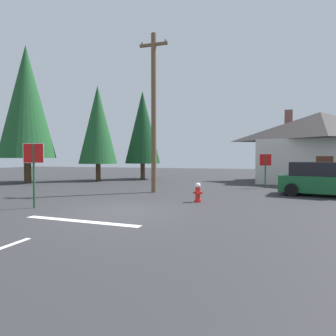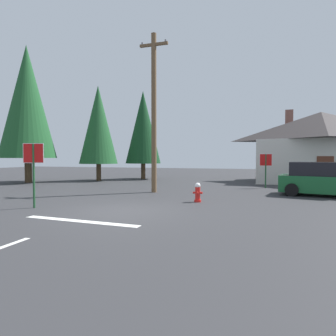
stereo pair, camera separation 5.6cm
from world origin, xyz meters
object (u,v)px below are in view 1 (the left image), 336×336
parked_car (322,180)px  pine_tree_short_left (26,102)px  fire_hydrant (198,193)px  house (320,146)px  utility_pole (154,110)px  stop_sign_far (265,164)px  stop_sign_near (34,162)px  pine_tree_mid_left (98,125)px  pine_tree_tall_left (143,127)px

parked_car → pine_tree_short_left: 20.67m
fire_hydrant → house: size_ratio=0.08×
utility_pole → stop_sign_far: 7.79m
house → stop_sign_far: bearing=-127.8°
stop_sign_near → pine_tree_mid_left: pine_tree_mid_left is taller
stop_sign_far → pine_tree_tall_left: bearing=155.3°
stop_sign_far → pine_tree_short_left: size_ratio=0.21×
fire_hydrant → parked_car: size_ratio=0.19×
utility_pole → pine_tree_mid_left: 9.43m
pine_tree_short_left → pine_tree_tall_left: bearing=40.0°
pine_tree_tall_left → stop_sign_near: bearing=-83.4°
stop_sign_far → pine_tree_mid_left: pine_tree_mid_left is taller
pine_tree_tall_left → pine_tree_short_left: size_ratio=0.74×
utility_pole → fire_hydrant: bearing=-41.8°
pine_tree_mid_left → fire_hydrant: bearing=-40.9°
utility_pole → pine_tree_short_left: bearing=165.4°
fire_hydrant → utility_pole: utility_pole is taller
stop_sign_far → pine_tree_short_left: pine_tree_short_left is taller
fire_hydrant → pine_tree_short_left: (-14.39, 5.66, 5.71)m
fire_hydrant → pine_tree_short_left: bearing=158.5°
fire_hydrant → utility_pole: size_ratio=0.10×
pine_tree_mid_left → pine_tree_short_left: pine_tree_short_left is taller
stop_sign_near → fire_hydrant: stop_sign_near is taller
utility_pole → stop_sign_far: utility_pole is taller
utility_pole → house: utility_pole is taller
parked_car → stop_sign_far: bearing=130.5°
fire_hydrant → pine_tree_tall_left: bearing=122.4°
stop_sign_near → house: house is taller
stop_sign_near → fire_hydrant: (5.63, 3.35, -1.35)m
fire_hydrant → pine_tree_mid_left: size_ratio=0.11×
utility_pole → pine_tree_tall_left: utility_pole is taller
stop_sign_near → pine_tree_mid_left: bearing=110.5°
fire_hydrant → utility_pole: bearing=138.2°
utility_pole → pine_tree_mid_left: size_ratio=1.11×
pine_tree_mid_left → pine_tree_short_left: (-4.21, -3.17, 1.54)m
house → pine_tree_mid_left: (-16.99, -3.11, 1.83)m
house → pine_tree_tall_left: size_ratio=1.28×
utility_pole → house: size_ratio=0.87×
utility_pole → parked_car: 9.34m
house → parked_car: bearing=-99.1°
stop_sign_near → house: (12.44, 15.29, 0.99)m
stop_sign_near → parked_car: size_ratio=0.57×
pine_tree_short_left → stop_sign_near: bearing=-45.8°
stop_sign_far → pine_tree_tall_left: size_ratio=0.28×
pine_tree_tall_left → pine_tree_short_left: bearing=-140.0°
house → parked_car: 8.49m
stop_sign_far → pine_tree_mid_left: bearing=171.4°
house → pine_tree_short_left: 22.37m
utility_pole → house: 13.60m
parked_car → pine_tree_short_left: size_ratio=0.42×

